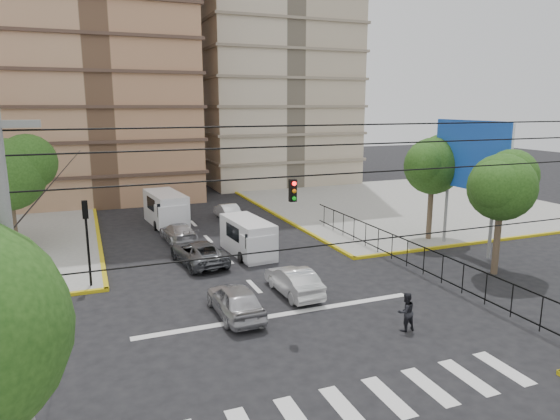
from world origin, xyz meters
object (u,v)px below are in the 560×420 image
car_silver_front_left (235,300)px  pedestrian_crosswalk (406,312)px  van_left_lane (166,210)px  car_white_front_right (293,281)px  traffic_light_nw (87,229)px  van_right_lane (249,238)px

car_silver_front_left → pedestrian_crosswalk: 7.30m
van_left_lane → car_white_front_right: (3.47, -16.89, -0.53)m
traffic_light_nw → car_silver_front_left: 8.69m
van_right_lane → car_silver_front_left: 9.10m
traffic_light_nw → pedestrian_crosswalk: (11.97, -9.95, -2.29)m
van_left_lane → traffic_light_nw: bearing=-121.6°
traffic_light_nw → van_right_lane: 9.81m
van_right_lane → van_left_lane: 10.47m
car_white_front_right → pedestrian_crosswalk: bearing=114.6°
car_silver_front_left → pedestrian_crosswalk: size_ratio=2.62×
van_left_lane → pedestrian_crosswalk: bearing=-81.1°
van_left_lane → van_right_lane: bearing=-77.2°
car_white_front_right → van_right_lane: bearing=-92.0°
traffic_light_nw → pedestrian_crosswalk: bearing=-39.7°
van_left_lane → pedestrian_crosswalk: (6.17, -22.31, -0.40)m
van_right_lane → car_silver_front_left: bearing=-116.7°
pedestrian_crosswalk → van_right_lane: bearing=-80.7°
van_left_lane → car_white_front_right: 17.25m
van_left_lane → car_silver_front_left: size_ratio=1.34×
van_right_lane → van_left_lane: van_left_lane is taller
van_right_lane → van_left_lane: (-3.47, 9.88, 0.14)m
car_white_front_right → car_silver_front_left: bearing=20.7°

